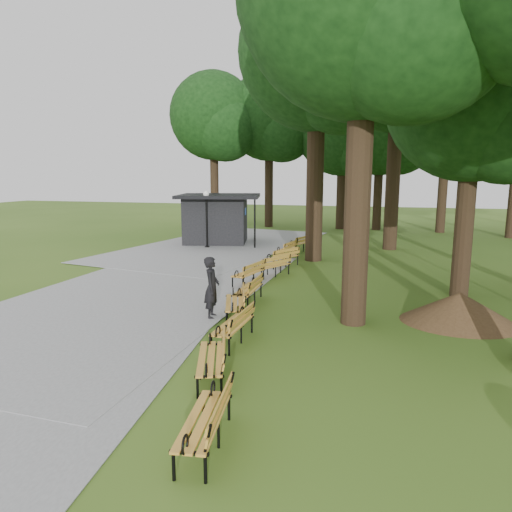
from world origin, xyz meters
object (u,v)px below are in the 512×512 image
(bench_7, at_px, (282,257))
(bench_9, at_px, (300,243))
(bench_1, at_px, (211,359))
(bench_2, at_px, (233,325))
(bench_0, at_px, (204,420))
(lawn_tree_4, at_px, (398,71))
(bench_4, at_px, (248,290))
(lawn_tree_2, at_px, (318,52))
(person, at_px, (212,288))
(bench_5, at_px, (249,273))
(bench_8, at_px, (286,249))
(kiosk, at_px, (216,219))
(bench_6, at_px, (272,266))
(dirt_mound, at_px, (459,308))
(lamp_post, at_px, (206,207))
(lawn_tree_1, at_px, (474,95))
(bench_3, at_px, (235,303))

(bench_7, height_order, bench_9, same)
(bench_9, bearing_deg, bench_1, 23.33)
(bench_2, relative_size, bench_7, 1.00)
(bench_0, distance_m, lawn_tree_4, 22.36)
(bench_4, height_order, lawn_tree_2, lawn_tree_2)
(bench_2, xyz_separation_m, bench_7, (-0.78, 9.53, 0.00))
(person, xyz_separation_m, lawn_tree_4, (5.11, 14.23, 8.46))
(bench_0, relative_size, bench_5, 1.00)
(bench_8, bearing_deg, lawn_tree_2, 93.00)
(kiosk, xyz_separation_m, bench_6, (5.37, -8.16, -1.02))
(person, relative_size, bench_5, 0.95)
(kiosk, relative_size, bench_2, 2.46)
(bench_4, bearing_deg, bench_2, 9.79)
(dirt_mound, bearing_deg, bench_5, 157.74)
(lawn_tree_2, xyz_separation_m, lawn_tree_4, (3.60, 4.44, -0.12))
(lamp_post, relative_size, lawn_tree_4, 0.25)
(bench_1, bearing_deg, bench_5, 172.31)
(lamp_post, distance_m, lawn_tree_2, 9.82)
(bench_4, xyz_separation_m, lawn_tree_4, (4.55, 12.44, 8.92))
(dirt_mound, relative_size, bench_8, 1.39)
(bench_5, relative_size, bench_7, 1.00)
(dirt_mound, xyz_separation_m, lawn_tree_1, (0.45, 3.09, 6.14))
(dirt_mound, relative_size, bench_6, 1.39)
(bench_6, height_order, bench_7, same)
(bench_0, bearing_deg, bench_6, -179.07)
(bench_6, xyz_separation_m, bench_9, (0.04, 6.47, 0.00))
(bench_1, bearing_deg, lawn_tree_4, 149.88)
(bench_7, bearing_deg, bench_2, 33.72)
(bench_3, xyz_separation_m, bench_6, (-0.22, 5.57, 0.00))
(bench_0, relative_size, lawn_tree_2, 0.14)
(bench_2, height_order, bench_3, same)
(bench_4, distance_m, bench_7, 6.02)
(bench_5, bearing_deg, bench_7, -176.01)
(person, bearing_deg, kiosk, 8.96)
(bench_4, xyz_separation_m, lawn_tree_2, (0.96, 8.00, 9.04))
(bench_0, bearing_deg, lawn_tree_4, 164.21)
(lamp_post, relative_size, bench_1, 1.68)
(lawn_tree_1, bearing_deg, bench_5, -178.06)
(bench_4, bearing_deg, kiosk, -155.83)
(bench_5, height_order, bench_6, same)
(bench_7, xyz_separation_m, lawn_tree_4, (4.71, 6.41, 8.92))
(bench_4, height_order, bench_7, same)
(bench_3, xyz_separation_m, bench_7, (-0.22, 7.62, 0.00))
(lamp_post, distance_m, bench_7, 6.91)
(lamp_post, relative_size, bench_6, 1.68)
(bench_9, height_order, lawn_tree_1, lawn_tree_1)
(lamp_post, distance_m, bench_0, 19.41)
(bench_6, height_order, lawn_tree_2, lawn_tree_2)
(bench_5, xyz_separation_m, lawn_tree_1, (7.40, 0.25, 6.14))
(bench_5, bearing_deg, bench_1, 23.33)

